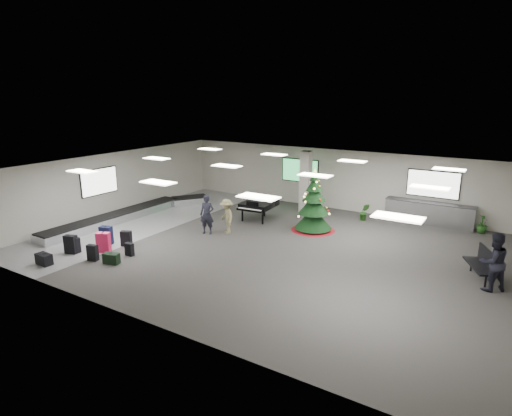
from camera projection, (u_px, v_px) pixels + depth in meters
The scene contains 21 objects.
ground at pixel (268, 246), 17.58m from camera, with size 18.00×18.00×0.00m, color #32302E.
room_envelope at pixel (268, 186), 17.71m from camera, with size 18.02×14.02×3.21m.
baggage_carousel at pixel (132, 214), 21.45m from camera, with size 2.28×9.71×0.43m.
service_counter at pixel (429, 213), 20.34m from camera, with size 4.05×0.65×1.08m.
suitcase_0 at pixel (71, 244), 16.64m from camera, with size 0.53×0.40×0.76m.
suitcase_1 at pixel (93, 253), 15.97m from camera, with size 0.43×0.31×0.62m.
pink_suitcase at pixel (103, 242), 16.79m from camera, with size 0.58×0.49×0.82m.
suitcase_3 at pixel (126, 239), 17.47m from camera, with size 0.48×0.38×0.65m.
navy_suitcase at pixel (106, 235), 17.67m from camera, with size 0.55×0.41×0.78m.
suitcase_5 at pixel (75, 245), 16.77m from camera, with size 0.42×0.25×0.63m.
green_duffel at pixel (111, 258), 15.70m from camera, with size 0.64×0.44×0.41m.
suitcase_7 at pixel (129, 249), 16.46m from camera, with size 0.35×0.19×0.52m.
black_duffel at pixel (44, 259), 15.59m from camera, with size 0.64×0.37×0.43m.
christmas_tree at pixel (314, 209), 19.32m from camera, with size 2.01×2.01×2.87m.
grand_piano at pixel (258, 205), 21.01m from camera, with size 1.55×1.93×1.05m.
bench at pixel (483, 263), 14.24m from camera, with size 1.20×1.72×1.04m.
traveler_a at pixel (207, 215), 18.88m from camera, with size 0.64×0.42×1.75m, color black.
traveler_b at pixel (227, 216), 18.92m from camera, with size 1.02×0.58×1.57m, color #888054.
traveler_bench at pixel (493, 262), 13.38m from camera, with size 0.93×0.72×1.91m, color black.
potted_plant_left at pixel (364, 212), 20.95m from camera, with size 0.48×0.38×0.86m, color #123B14.
potted_plant_right at pixel (482, 224), 19.07m from camera, with size 0.47×0.47×0.84m, color #123B14.
Camera 1 is at (8.33, -14.33, 6.07)m, focal length 30.00 mm.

